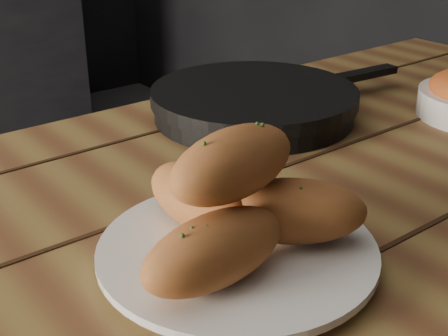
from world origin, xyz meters
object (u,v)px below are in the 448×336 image
table (331,274)px  skillet (255,102)px  bread_rolls (235,205)px  plate (237,253)px

table → skillet: (0.10, 0.26, 0.13)m
skillet → table: bearing=-111.1°
table → bread_rolls: (-0.17, -0.03, 0.17)m
plate → bread_rolls: size_ratio=1.07×
skillet → bread_rolls: bearing=-133.2°
plate → skillet: bearing=47.0°
bread_rolls → skillet: 0.40m
plate → skillet: skillet is taller
bread_rolls → skillet: bearing=46.8°
table → skillet: size_ratio=3.26×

